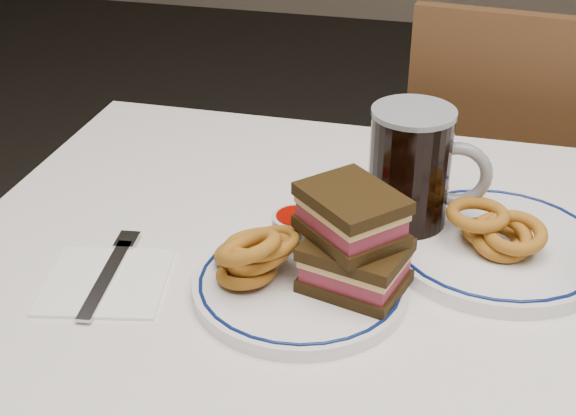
% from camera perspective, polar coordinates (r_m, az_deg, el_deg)
% --- Properties ---
extents(dining_table, '(1.27, 0.87, 0.75)m').
position_cam_1_polar(dining_table, '(0.98, 12.10, -11.17)').
color(dining_table, silver).
rests_on(dining_table, floor).
extents(chair_far, '(0.46, 0.46, 0.90)m').
position_cam_1_polar(chair_far, '(1.68, 15.75, 0.55)').
color(chair_far, '#472E16').
rests_on(chair_far, floor).
extents(main_plate, '(0.24, 0.24, 0.02)m').
position_cam_1_polar(main_plate, '(0.90, 0.89, -5.50)').
color(main_plate, white).
rests_on(main_plate, dining_table).
extents(reuben_sandwich, '(0.14, 0.14, 0.11)m').
position_cam_1_polar(reuben_sandwich, '(0.87, 4.67, -2.29)').
color(reuben_sandwich, black).
rests_on(reuben_sandwich, main_plate).
extents(onion_rings_main, '(0.11, 0.12, 0.08)m').
position_cam_1_polar(onion_rings_main, '(0.89, -2.34, -3.10)').
color(onion_rings_main, brown).
rests_on(onion_rings_main, main_plate).
extents(ketchup_ramekin, '(0.06, 0.06, 0.03)m').
position_cam_1_polar(ketchup_ramekin, '(0.96, 0.58, -1.32)').
color(ketchup_ramekin, silver).
rests_on(ketchup_ramekin, main_plate).
extents(beer_mug, '(0.15, 0.10, 0.17)m').
position_cam_1_polar(beer_mug, '(0.98, 8.81, 2.51)').
color(beer_mug, black).
rests_on(beer_mug, dining_table).
extents(far_plate, '(0.27, 0.27, 0.02)m').
position_cam_1_polar(far_plate, '(1.00, 14.60, -2.59)').
color(far_plate, white).
rests_on(far_plate, dining_table).
extents(onion_rings_far, '(0.12, 0.10, 0.06)m').
position_cam_1_polar(onion_rings_far, '(0.97, 14.62, -1.53)').
color(onion_rings_far, brown).
rests_on(onion_rings_far, far_plate).
extents(napkin_fork, '(0.16, 0.18, 0.01)m').
position_cam_1_polar(napkin_fork, '(0.94, -12.74, -4.97)').
color(napkin_fork, white).
rests_on(napkin_fork, dining_table).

